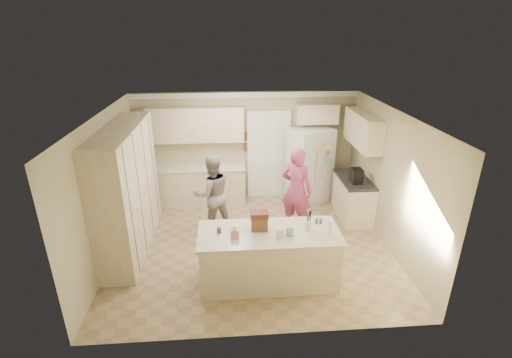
{
  "coord_description": "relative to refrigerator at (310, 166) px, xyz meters",
  "views": [
    {
      "loc": [
        -0.4,
        -6.21,
        3.99
      ],
      "look_at": [
        0.1,
        0.35,
        1.25
      ],
      "focal_mm": 26.0,
      "sensor_mm": 36.0,
      "label": 1
    }
  ],
  "objects": [
    {
      "name": "teen_boy",
      "position": [
        -2.27,
        -1.23,
        -0.08
      ],
      "size": [
        0.95,
        0.84,
        1.64
      ],
      "primitive_type": "imported",
      "rotation": [
        0.0,
        0.0,
        3.46
      ],
      "color": "gray",
      "rests_on": "floor"
    },
    {
      "name": "greeting_card_a",
      "position": [
        -1.15,
        -3.21,
        0.11
      ],
      "size": [
        0.12,
        0.06,
        0.16
      ],
      "primitive_type": "cube",
      "rotation": [
        0.15,
        0.0,
        0.2
      ],
      "color": "white",
      "rests_on": "island_top"
    },
    {
      "name": "wall_back",
      "position": [
        -1.5,
        0.4,
        0.4
      ],
      "size": [
        5.2,
        0.02,
        2.6
      ],
      "primitive_type": "cube",
      "color": "#BFB68C",
      "rests_on": "ground"
    },
    {
      "name": "refrigerator",
      "position": [
        0.0,
        0.0,
        0.0
      ],
      "size": [
        1.1,
        1.0,
        1.8
      ],
      "primitive_type": "cube",
      "rotation": [
        0.0,
        0.0,
        0.41
      ],
      "color": "white",
      "rests_on": "floor"
    },
    {
      "name": "wall_right",
      "position": [
        1.11,
        -1.91,
        0.4
      ],
      "size": [
        0.02,
        4.6,
        2.6
      ],
      "primitive_type": "cube",
      "color": "#BFB68C",
      "rests_on": "ground"
    },
    {
      "name": "doorway_opening",
      "position": [
        -0.95,
        0.37,
        0.15
      ],
      "size": [
        0.9,
        0.06,
        2.1
      ],
      "primitive_type": "cube",
      "color": "black",
      "rests_on": "floor"
    },
    {
      "name": "tissue_plume",
      "position": [
        -1.85,
        -3.11,
        0.2
      ],
      "size": [
        0.08,
        0.08,
        0.08
      ],
      "primitive_type": "cone",
      "color": "white",
      "rests_on": "tissue_box"
    },
    {
      "name": "shaker_salt",
      "position": [
        -0.48,
        -2.79,
        0.07
      ],
      "size": [
        0.05,
        0.05,
        0.09
      ],
      "primitive_type": "cylinder",
      "color": "#4055A7",
      "rests_on": "island_top"
    },
    {
      "name": "coffee_maker",
      "position": [
        0.75,
        -1.11,
        0.17
      ],
      "size": [
        0.22,
        0.28,
        0.3
      ],
      "primitive_type": "cube",
      "color": "black",
      "rests_on": "right_countertop"
    },
    {
      "name": "back_upper_cab",
      "position": [
        -2.65,
        0.22,
        1.0
      ],
      "size": [
        2.2,
        0.35,
        0.8
      ],
      "primitive_type": "cube",
      "color": "#F4E7BF",
      "rests_on": "wall_back"
    },
    {
      "name": "right_upper_cab",
      "position": [
        0.92,
        -0.71,
        1.05
      ],
      "size": [
        0.35,
        1.5,
        0.7
      ],
      "primitive_type": "cube",
      "color": "#F4E7BF",
      "rests_on": "wall_right"
    },
    {
      "name": "doorway_casing",
      "position": [
        -0.95,
        0.34,
        0.15
      ],
      "size": [
        1.02,
        0.03,
        2.22
      ],
      "primitive_type": "cube",
      "color": "white",
      "rests_on": "floor"
    },
    {
      "name": "dollhouse_roof",
      "position": [
        -1.45,
        -2.91,
        0.3
      ],
      "size": [
        0.28,
        0.2,
        0.1
      ],
      "primitive_type": "cube",
      "color": "#592D1E",
      "rests_on": "dollhouse_body"
    },
    {
      "name": "over_fridge_cab",
      "position": [
        0.15,
        0.22,
        1.2
      ],
      "size": [
        0.95,
        0.35,
        0.45
      ],
      "primitive_type": "cube",
      "color": "#F4E7BF",
      "rests_on": "wall_back"
    },
    {
      "name": "tissue_box",
      "position": [
        -1.85,
        -3.11,
        0.1
      ],
      "size": [
        0.13,
        0.13,
        0.14
      ],
      "primitive_type": "cube",
      "color": "pink",
      "rests_on": "island_top"
    },
    {
      "name": "fridge_handle_l",
      "position": [
        -0.05,
        -0.37,
        0.15
      ],
      "size": [
        0.02,
        0.02,
        0.85
      ],
      "primitive_type": "cylinder",
      "color": "silver",
      "rests_on": "refrigerator"
    },
    {
      "name": "pantry_bank",
      "position": [
        -3.8,
        -1.71,
        0.28
      ],
      "size": [
        0.6,
        2.6,
        2.35
      ],
      "primitive_type": "cube",
      "color": "#F4E7BF",
      "rests_on": "floor"
    },
    {
      "name": "greeting_card_b",
      "position": [
        -1.0,
        -3.16,
        0.11
      ],
      "size": [
        0.12,
        0.05,
        0.16
      ],
      "primitive_type": "cube",
      "rotation": [
        0.15,
        0.0,
        -0.1
      ],
      "color": "silver",
      "rests_on": "island_top"
    },
    {
      "name": "right_base_cab",
      "position": [
        0.8,
        -0.91,
        -0.46
      ],
      "size": [
        0.6,
        1.2,
        0.88
      ],
      "primitive_type": "cube",
      "color": "#F4E7BF",
      "rests_on": "floor"
    },
    {
      "name": "right_countertop",
      "position": [
        0.79,
        -0.91,
        0.0
      ],
      "size": [
        0.63,
        1.24,
        0.04
      ],
      "primitive_type": "cube",
      "color": "#2D2B28",
      "rests_on": "right_base_cab"
    },
    {
      "name": "teen_girl",
      "position": [
        -0.56,
        -1.36,
        0.0
      ],
      "size": [
        0.79,
        0.72,
        1.8
      ],
      "primitive_type": "imported",
      "rotation": [
        0.0,
        0.0,
        2.56
      ],
      "color": "#AC447D",
      "rests_on": "floor"
    },
    {
      "name": "floor",
      "position": [
        -1.5,
        -1.91,
        -0.91
      ],
      "size": [
        5.2,
        4.6,
        0.02
      ],
      "primitive_type": "cube",
      "color": "tan",
      "rests_on": "ground"
    },
    {
      "name": "fridge_handle_r",
      "position": [
        0.05,
        -0.37,
        0.15
      ],
      "size": [
        0.02,
        0.02,
        0.85
      ],
      "primitive_type": "cylinder",
      "color": "silver",
      "rests_on": "refrigerator"
    },
    {
      "name": "shaker_pepper",
      "position": [
        -0.41,
        -2.79,
        0.07
      ],
      "size": [
        0.05,
        0.05,
        0.09
      ],
      "primitive_type": "cylinder",
      "color": "#4055A7",
      "rests_on": "island_top"
    },
    {
      "name": "water_bottle",
      "position": [
        -0.35,
        -3.16,
        0.14
      ],
      "size": [
        0.07,
        0.07,
        0.24
      ],
      "primitive_type": "cylinder",
      "color": "silver",
      "rests_on": "island_top"
    },
    {
      "name": "crown_back",
      "position": [
        -1.5,
        0.35,
        1.63
      ],
      "size": [
        5.2,
        0.08,
        0.12
      ],
      "primitive_type": "cube",
      "color": "white",
      "rests_on": "wall_back"
    },
    {
      "name": "fridge_seam",
      "position": [
        0.0,
        -0.35,
        0.0
      ],
      "size": [
        0.02,
        0.02,
        1.78
      ],
      "primitive_type": "cube",
      "color": "gray",
      "rests_on": "refrigerator"
    },
    {
      "name": "jam_jar",
      "position": [
        -2.1,
        -2.96,
        0.07
      ],
      "size": [
        0.07,
        0.07,
        0.09
      ],
      "primitive_type": "cylinder",
      "color": "#59263F",
      "rests_on": "island_top"
    },
    {
      "name": "back_base_cab",
      "position": [
        -2.65,
        0.09,
        -0.46
      ],
      "size": [
        2.2,
        0.6,
        0.88
      ],
      "primitive_type": "cube",
      "color": "#F4E7BF",
      "rests_on": "floor"
    },
    {
      "name": "wall_left",
      "position": [
        -4.11,
        -1.91,
        0.4
      ],
      "size": [
        0.02,
        4.6,
        2.6
      ],
      "primitive_type": "cube",
      "color": "#BFB68C",
      "rests_on": "ground"
    },
    {
      "name": "dollhouse_body",
      "position": [
        -1.45,
        -2.91,
        0.14
      ],
      "size": [
        0.26,
        0.18,
        0.22
      ],
      "primitive_type": "cube",
      "color": "brown",
      "rests_on": "island_top"
    },
    {
      "name": "back_countertop",
      "position": [
        -2.65,
        0.08,
        0.0
      ],
      "size": [
        2.24,
        0.63,
        0.04
      ],
      "primitive_type": "cube",
      "color": "beige",
      "rests_on": "back_base_cab"
    },
    {
      "name": "fridge_magnets",
      "position": [
        0.0,
        -0.36,
        0.0
      ],
      "size": [
        0.76,
        0.02,
        1.44
      ],
      "primitive_type": null,
      "color": "tan",
      "rests_on": "refrigerator"
    },
    {
      "name": "wall_front",
      "position": [
        -1.5,
        -4.22,
        0.4
      ],
      "size": [
        5.2,
        0.02,
        2.6
      ],
      "primitive_type": "cube",
      "color": "#BFB68C",
      "rests_on": "ground"
    },
    {
      "name": "island_top",
      "position": [
        -1.3,
        -3.01,
        0.0
      ],
      "size": [
        2.28,
        0.96,
        0.05
      ],
      "primitive_type": "cube",
      "color": "beige",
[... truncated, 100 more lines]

